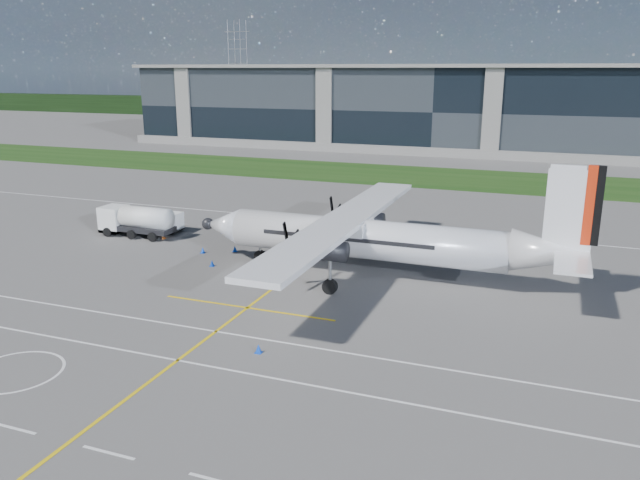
% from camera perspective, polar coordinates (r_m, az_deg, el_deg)
% --- Properties ---
extents(ground, '(400.00, 400.00, 0.00)m').
position_cam_1_polar(ground, '(83.35, 6.10, 5.06)').
color(ground, '#585553').
rests_on(ground, ground).
extents(grass_strip, '(400.00, 18.00, 0.04)m').
position_cam_1_polar(grass_strip, '(91.00, 7.40, 5.90)').
color(grass_strip, '#16390F').
rests_on(grass_strip, ground).
extents(terminal_building, '(120.00, 20.00, 15.00)m').
position_cam_1_polar(terminal_building, '(121.37, 11.16, 11.66)').
color(terminal_building, black).
rests_on(terminal_building, ground).
extents(tree_line, '(400.00, 6.00, 6.00)m').
position_cam_1_polar(tree_line, '(180.95, 14.44, 11.18)').
color(tree_line, black).
rests_on(tree_line, ground).
extents(pylon_west, '(9.00, 4.60, 30.00)m').
position_cam_1_polar(pylon_west, '(214.46, -7.50, 15.33)').
color(pylon_west, gray).
rests_on(pylon_west, ground).
extents(yellow_taxiway_centerline, '(0.20, 70.00, 0.01)m').
position_cam_1_polar(yellow_taxiway_centerline, '(54.50, 1.04, -0.41)').
color(yellow_taxiway_centerline, yellow).
rests_on(yellow_taxiway_centerline, ground).
extents(white_lane_line, '(90.00, 0.15, 0.01)m').
position_cam_1_polar(white_lane_line, '(35.93, -16.94, -9.73)').
color(white_lane_line, white).
rests_on(white_lane_line, ground).
extents(turboprop_aircraft, '(29.02, 30.09, 9.03)m').
position_cam_1_polar(turboprop_aircraft, '(45.06, 5.51, 2.06)').
color(turboprop_aircraft, white).
rests_on(turboprop_aircraft, ground).
extents(fuel_tanker_truck, '(7.47, 2.43, 2.80)m').
position_cam_1_polar(fuel_tanker_truck, '(59.58, -16.82, 1.69)').
color(fuel_tanker_truck, white).
rests_on(fuel_tanker_truck, ground).
extents(baggage_tug, '(3.14, 1.89, 1.89)m').
position_cam_1_polar(baggage_tug, '(60.23, -13.90, 1.59)').
color(baggage_tug, white).
rests_on(baggage_tug, ground).
extents(ground_crew_person, '(0.73, 0.92, 2.02)m').
position_cam_1_polar(ground_crew_person, '(57.80, -14.17, 1.07)').
color(ground_crew_person, '#F25907').
rests_on(ground_crew_person, ground).
extents(safety_cone_nose_stbd, '(0.36, 0.36, 0.50)m').
position_cam_1_polar(safety_cone_nose_stbd, '(52.82, -7.79, -0.79)').
color(safety_cone_nose_stbd, '#0B3CBF').
rests_on(safety_cone_nose_stbd, ground).
extents(safety_cone_fwd, '(0.36, 0.36, 0.50)m').
position_cam_1_polar(safety_cone_fwd, '(52.84, -10.67, -0.91)').
color(safety_cone_fwd, '#0B3CBF').
rests_on(safety_cone_fwd, ground).
extents(safety_cone_stbdwing, '(0.36, 0.36, 0.50)m').
position_cam_1_polar(safety_cone_stbdwing, '(60.99, 7.29, 1.43)').
color(safety_cone_stbdwing, '#0B3CBF').
rests_on(safety_cone_stbdwing, ground).
extents(safety_cone_nose_port, '(0.36, 0.36, 0.50)m').
position_cam_1_polar(safety_cone_nose_port, '(49.21, -9.84, -2.10)').
color(safety_cone_nose_port, '#0B3CBF').
rests_on(safety_cone_nose_port, ground).
extents(safety_cone_portwing, '(0.36, 0.36, 0.50)m').
position_cam_1_polar(safety_cone_portwing, '(34.35, -5.65, -9.84)').
color(safety_cone_portwing, '#0B3CBF').
rests_on(safety_cone_portwing, ground).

